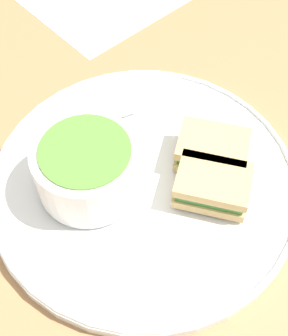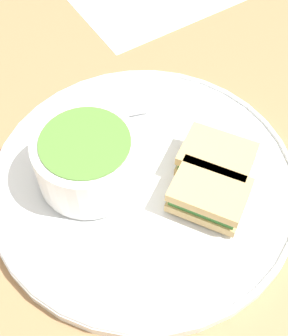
% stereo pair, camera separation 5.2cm
% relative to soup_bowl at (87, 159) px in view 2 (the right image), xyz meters
% --- Properties ---
extents(ground_plane, '(2.40, 2.40, 0.00)m').
position_rel_soup_bowl_xyz_m(ground_plane, '(-0.05, -0.04, -0.05)').
color(ground_plane, '#9E754C').
extents(plate, '(0.35, 0.35, 0.02)m').
position_rel_soup_bowl_xyz_m(plate, '(-0.05, -0.04, -0.04)').
color(plate, white).
rests_on(plate, ground_plane).
extents(soup_bowl, '(0.12, 0.12, 0.06)m').
position_rel_soup_bowl_xyz_m(soup_bowl, '(0.00, 0.00, 0.00)').
color(soup_bowl, white).
rests_on(soup_bowl, plate).
extents(spoon, '(0.07, 0.09, 0.01)m').
position_rel_soup_bowl_xyz_m(spoon, '(0.06, -0.06, -0.03)').
color(spoon, silver).
rests_on(spoon, plate).
extents(sandwich_half_near, '(0.09, 0.08, 0.03)m').
position_rel_soup_bowl_xyz_m(sandwich_half_near, '(-0.12, -0.05, -0.02)').
color(sandwich_half_near, tan).
rests_on(sandwich_half_near, plate).
extents(sandwich_half_far, '(0.09, 0.08, 0.03)m').
position_rel_soup_bowl_xyz_m(sandwich_half_far, '(-0.10, -0.10, -0.02)').
color(sandwich_half_far, tan).
rests_on(sandwich_half_far, plate).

